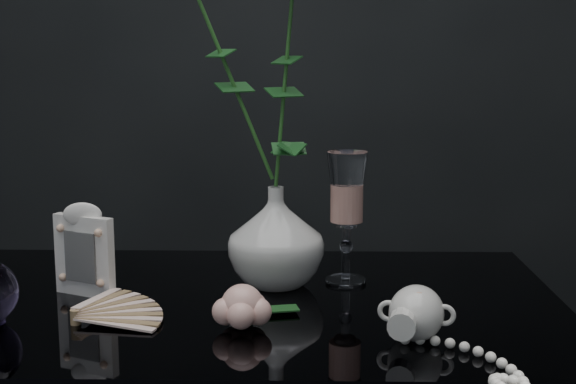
# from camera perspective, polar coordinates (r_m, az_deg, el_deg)

# --- Properties ---
(vase) EXTENTS (0.18, 0.18, 0.15)m
(vase) POSITION_cam_1_polar(r_m,az_deg,el_deg) (1.23, -0.87, -3.20)
(vase) COLOR silver
(vase) RESTS_ON table
(wine_glass) EXTENTS (0.07, 0.07, 0.21)m
(wine_glass) POSITION_cam_1_polar(r_m,az_deg,el_deg) (1.25, 4.19, -1.86)
(wine_glass) COLOR white
(wine_glass) RESTS_ON table
(picture_frame) EXTENTS (0.13, 0.12, 0.14)m
(picture_frame) POSITION_cam_1_polar(r_m,az_deg,el_deg) (1.22, -14.30, -3.96)
(picture_frame) COLOR white
(picture_frame) RESTS_ON table
(paper_fan) EXTENTS (0.26, 0.22, 0.02)m
(paper_fan) POSITION_cam_1_polar(r_m,az_deg,el_deg) (1.12, -14.88, -8.50)
(paper_fan) COLOR #FAE7C8
(paper_fan) RESTS_ON table
(loose_rose) EXTENTS (0.18, 0.20, 0.06)m
(loose_rose) POSITION_cam_1_polar(r_m,az_deg,el_deg) (1.06, -3.28, -8.11)
(loose_rose) COLOR #FFB3A4
(loose_rose) RESTS_ON table
(pearl_jar) EXTENTS (0.29, 0.30, 0.07)m
(pearl_jar) POSITION_cam_1_polar(r_m,az_deg,el_deg) (1.04, 9.12, -8.32)
(pearl_jar) COLOR silver
(pearl_jar) RESTS_ON table
(roses) EXTENTS (0.25, 0.12, 0.41)m
(roses) POSITION_cam_1_polar(r_m,az_deg,el_deg) (1.21, -2.40, 9.96)
(roses) COLOR beige
(roses) RESTS_ON vase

